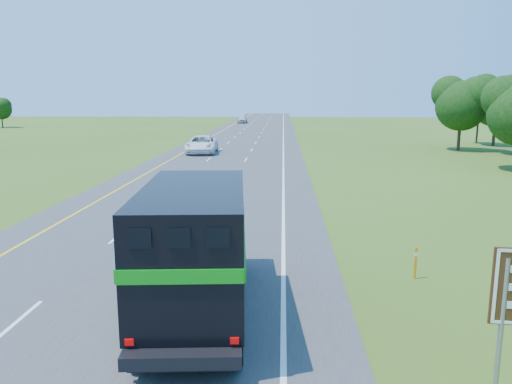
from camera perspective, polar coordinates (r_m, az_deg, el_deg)
road at (r=51.95m, az=-2.94°, el=4.12°), size 15.00×260.00×0.04m
lane_markings at (r=51.95m, az=-2.94°, el=4.15°), size 11.15×260.00×0.01m
horse_truck at (r=14.20m, az=-6.83°, el=-5.94°), size 3.33×8.67×3.76m
white_suv at (r=54.76m, az=-6.21°, el=5.44°), size 3.49×6.95×1.89m
far_car at (r=115.78m, az=-1.57°, el=8.31°), size 2.20×5.11×1.72m
delineator at (r=17.96m, az=17.77°, el=-7.62°), size 0.09×0.05×1.12m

